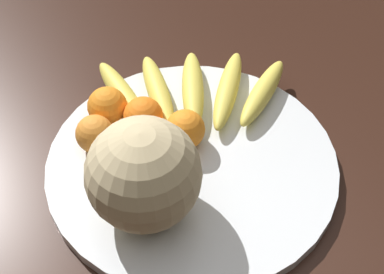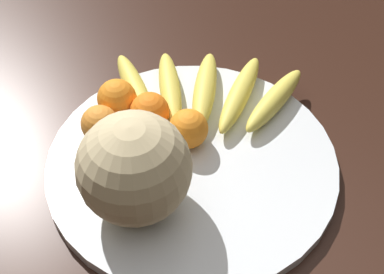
{
  "view_description": "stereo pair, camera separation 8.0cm",
  "coord_description": "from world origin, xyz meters",
  "px_view_note": "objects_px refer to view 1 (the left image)",
  "views": [
    {
      "loc": [
        0.12,
        0.58,
        1.38
      ],
      "look_at": [
        -0.02,
        0.05,
        0.8
      ],
      "focal_mm": 50.0,
      "sensor_mm": 36.0,
      "label": 1
    },
    {
      "loc": [
        0.04,
        0.59,
        1.38
      ],
      "look_at": [
        -0.02,
        0.05,
        0.8
      ],
      "focal_mm": 50.0,
      "sensor_mm": 36.0,
      "label": 2
    }
  ],
  "objects_px": {
    "kitchen_table": "(176,180)",
    "orange_front_left": "(143,116)",
    "fruit_bowl": "(192,162)",
    "orange_mid_center": "(95,134)",
    "banana_bunch": "(193,92)",
    "orange_back_left": "(185,129)",
    "orange_front_right": "(107,107)",
    "melon": "(144,174)"
  },
  "relations": [
    {
      "from": "kitchen_table",
      "to": "orange_front_left",
      "type": "bearing_deg",
      "value": -34.36
    },
    {
      "from": "fruit_bowl",
      "to": "kitchen_table",
      "type": "bearing_deg",
      "value": -72.02
    },
    {
      "from": "orange_mid_center",
      "to": "banana_bunch",
      "type": "bearing_deg",
      "value": -159.02
    },
    {
      "from": "orange_back_left",
      "to": "orange_front_right",
      "type": "bearing_deg",
      "value": -36.29
    },
    {
      "from": "banana_bunch",
      "to": "orange_front_left",
      "type": "relative_size",
      "value": 5.39
    },
    {
      "from": "orange_front_right",
      "to": "orange_back_left",
      "type": "distance_m",
      "value": 0.14
    },
    {
      "from": "banana_bunch",
      "to": "orange_back_left",
      "type": "relative_size",
      "value": 5.47
    },
    {
      "from": "orange_front_right",
      "to": "orange_back_left",
      "type": "relative_size",
      "value": 1.04
    },
    {
      "from": "kitchen_table",
      "to": "orange_front_left",
      "type": "relative_size",
      "value": 20.4
    },
    {
      "from": "fruit_bowl",
      "to": "banana_bunch",
      "type": "distance_m",
      "value": 0.14
    },
    {
      "from": "fruit_bowl",
      "to": "orange_back_left",
      "type": "relative_size",
      "value": 7.2
    },
    {
      "from": "fruit_bowl",
      "to": "banana_bunch",
      "type": "height_order",
      "value": "banana_bunch"
    },
    {
      "from": "kitchen_table",
      "to": "orange_back_left",
      "type": "relative_size",
      "value": 20.7
    },
    {
      "from": "fruit_bowl",
      "to": "orange_front_left",
      "type": "bearing_deg",
      "value": -53.07
    },
    {
      "from": "orange_front_left",
      "to": "orange_back_left",
      "type": "bearing_deg",
      "value": 142.43
    },
    {
      "from": "melon",
      "to": "banana_bunch",
      "type": "xyz_separation_m",
      "value": [
        -0.12,
        -0.21,
        -0.06
      ]
    },
    {
      "from": "kitchen_table",
      "to": "orange_front_right",
      "type": "distance_m",
      "value": 0.18
    },
    {
      "from": "melon",
      "to": "orange_front_right",
      "type": "height_order",
      "value": "melon"
    },
    {
      "from": "fruit_bowl",
      "to": "banana_bunch",
      "type": "bearing_deg",
      "value": -105.26
    },
    {
      "from": "orange_front_right",
      "to": "banana_bunch",
      "type": "bearing_deg",
      "value": -174.55
    },
    {
      "from": "melon",
      "to": "orange_mid_center",
      "type": "relative_size",
      "value": 2.63
    },
    {
      "from": "fruit_bowl",
      "to": "orange_back_left",
      "type": "bearing_deg",
      "value": -86.92
    },
    {
      "from": "banana_bunch",
      "to": "orange_back_left",
      "type": "height_order",
      "value": "orange_back_left"
    },
    {
      "from": "kitchen_table",
      "to": "orange_front_left",
      "type": "xyz_separation_m",
      "value": [
        0.04,
        -0.03,
        0.14
      ]
    },
    {
      "from": "orange_front_left",
      "to": "orange_front_right",
      "type": "distance_m",
      "value": 0.06
    },
    {
      "from": "fruit_bowl",
      "to": "orange_front_left",
      "type": "height_order",
      "value": "orange_front_left"
    },
    {
      "from": "orange_back_left",
      "to": "kitchen_table",
      "type": "bearing_deg",
      "value": -45.89
    },
    {
      "from": "banana_bunch",
      "to": "orange_mid_center",
      "type": "xyz_separation_m",
      "value": [
        0.18,
        0.07,
        0.01
      ]
    },
    {
      "from": "kitchen_table",
      "to": "orange_mid_center",
      "type": "distance_m",
      "value": 0.19
    },
    {
      "from": "melon",
      "to": "banana_bunch",
      "type": "bearing_deg",
      "value": -120.74
    },
    {
      "from": "orange_front_left",
      "to": "kitchen_table",
      "type": "bearing_deg",
      "value": 145.64
    },
    {
      "from": "banana_bunch",
      "to": "orange_front_left",
      "type": "xyz_separation_m",
      "value": [
        0.1,
        0.05,
        0.01
      ]
    },
    {
      "from": "kitchen_table",
      "to": "melon",
      "type": "distance_m",
      "value": 0.24
    },
    {
      "from": "kitchen_table",
      "to": "fruit_bowl",
      "type": "distance_m",
      "value": 0.11
    },
    {
      "from": "kitchen_table",
      "to": "orange_back_left",
      "type": "xyz_separation_m",
      "value": [
        -0.01,
        0.01,
        0.14
      ]
    },
    {
      "from": "banana_bunch",
      "to": "orange_front_right",
      "type": "distance_m",
      "value": 0.15
    },
    {
      "from": "orange_front_right",
      "to": "orange_mid_center",
      "type": "xyz_separation_m",
      "value": [
        0.03,
        0.05,
        -0.0
      ]
    },
    {
      "from": "banana_bunch",
      "to": "orange_mid_center",
      "type": "relative_size",
      "value": 5.72
    },
    {
      "from": "orange_front_left",
      "to": "orange_back_left",
      "type": "xyz_separation_m",
      "value": [
        -0.06,
        0.04,
        -0.0
      ]
    },
    {
      "from": "kitchen_table",
      "to": "orange_mid_center",
      "type": "bearing_deg",
      "value": -5.97
    },
    {
      "from": "kitchen_table",
      "to": "orange_back_left",
      "type": "distance_m",
      "value": 0.14
    },
    {
      "from": "orange_back_left",
      "to": "banana_bunch",
      "type": "bearing_deg",
      "value": -111.48
    }
  ]
}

